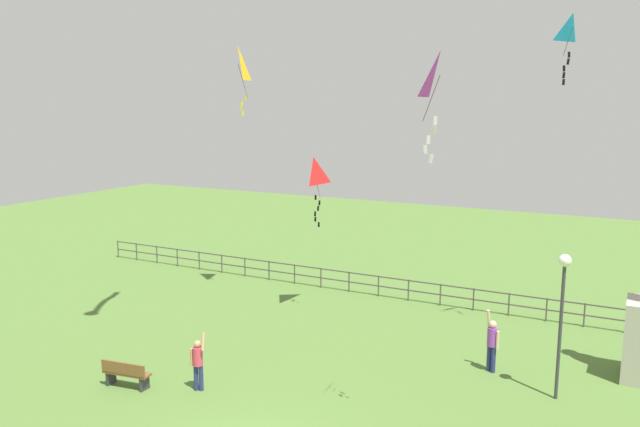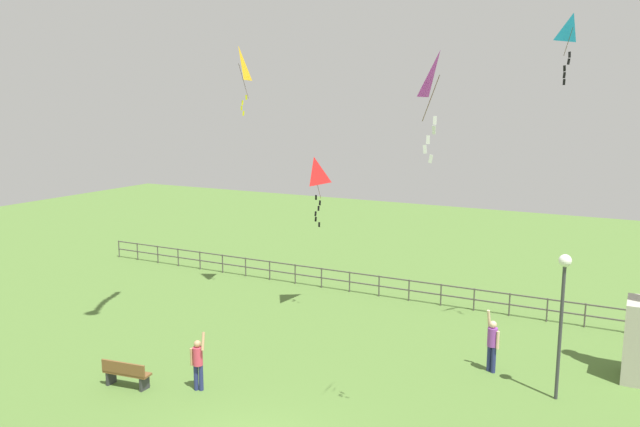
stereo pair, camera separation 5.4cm
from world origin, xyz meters
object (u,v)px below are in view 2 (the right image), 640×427
park_bench (126,373)px  kite_0 (439,80)px  person_1 (492,342)px  kite_3 (239,66)px  kite_1 (314,173)px  lamppost (563,295)px  kite_2 (572,31)px  person_3 (198,361)px

park_bench → kite_0: kite_0 is taller
person_1 → kite_3: kite_3 is taller
park_bench → person_1: bearing=33.5°
person_1 → kite_3: bearing=166.0°
park_bench → kite_0: 12.48m
person_1 → kite_1: bearing=161.7°
person_1 → kite_0: bearing=-94.3°
lamppost → kite_1: size_ratio=1.54×
kite_3 → kite_1: bearing=-4.3°
kite_1 → lamppost: bearing=-20.0°
lamppost → kite_0: (-2.49, -4.22, 5.82)m
kite_3 → lamppost: bearing=-15.9°
kite_0 → kite_2: 8.82m
person_3 → kite_0: 10.69m
kite_0 → kite_1: (-7.39, 7.82, -3.24)m
kite_1 → kite_2: kite_2 is taller
kite_0 → kite_3: bearing=143.8°
person_3 → kite_2: (8.85, 8.58, 9.86)m
park_bench → kite_3: (-2.00, 9.11, 9.55)m
lamppost → park_bench: 12.98m
person_3 → kite_0: bearing=1.1°
person_3 → kite_2: size_ratio=0.80×
park_bench → person_3: bearing=23.4°
person_3 → park_bench: bearing=-156.6°
kite_2 → kite_3: 12.91m
person_1 → person_3: (-7.44, -5.38, -0.08)m
park_bench → person_1: 11.37m
lamppost → person_3: (-9.53, -4.36, -2.22)m
lamppost → park_bench: (-11.57, -5.24, -2.68)m
kite_3 → person_1: bearing=-14.0°
kite_0 → kite_1: bearing=133.4°
park_bench → kite_1: 10.42m
lamppost → person_1: bearing=154.0°
person_3 → kite_0: size_ratio=0.73×
park_bench → kite_2: kite_2 is taller
kite_0 → kite_2: bearing=77.9°
person_3 → kite_2: 15.78m
kite_2 → kite_3: kite_2 is taller
person_1 → kite_0: (-0.39, -5.24, 7.97)m
person_3 → kite_2: bearing=44.1°
lamppost → person_1: size_ratio=2.16×
person_1 → lamppost: bearing=-26.0°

